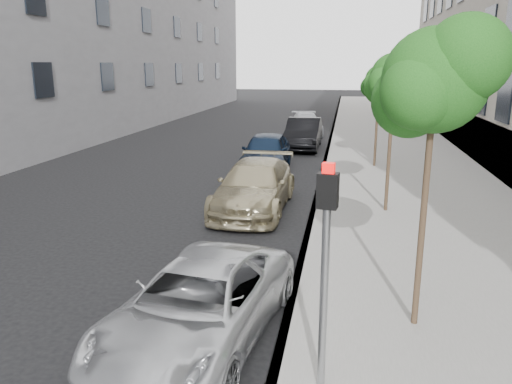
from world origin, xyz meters
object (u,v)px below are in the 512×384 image
(sedan_rear, at_px, (306,124))
(minivan, at_px, (199,305))
(tree_near, at_px, (437,80))
(tree_far, at_px, (380,80))
(tree_mid, at_px, (395,77))
(suv, at_px, (255,186))
(sedan_black, at_px, (304,134))
(sedan_blue, at_px, (266,152))
(signal_pole, at_px, (325,252))

(sedan_rear, bearing_deg, minivan, -98.13)
(tree_near, xyz_separation_m, tree_far, (-0.00, 13.00, -0.37))
(tree_near, distance_m, tree_mid, 6.50)
(minivan, bearing_deg, tree_near, 23.34)
(suv, bearing_deg, sedan_rear, 90.38)
(tree_mid, relative_size, minivan, 1.01)
(tree_far, xyz_separation_m, sedan_black, (-3.33, 4.57, -2.81))
(suv, distance_m, sedan_blue, 5.62)
(sedan_blue, xyz_separation_m, sedan_rear, (0.71, 10.85, -0.11))
(sedan_blue, height_order, sedan_black, sedan_black)
(signal_pole, bearing_deg, sedan_black, 104.02)
(sedan_blue, bearing_deg, suv, -86.01)
(tree_near, bearing_deg, tree_far, 90.00)
(suv, bearing_deg, tree_near, -58.27)
(sedan_blue, bearing_deg, tree_far, 11.78)
(sedan_black, xyz_separation_m, sedan_rear, (-0.31, 5.24, -0.12))
(sedan_blue, relative_size, sedan_rear, 1.00)
(tree_near, bearing_deg, suv, 120.80)
(tree_far, height_order, sedan_black, tree_far)
(tree_mid, distance_m, suv, 4.92)
(minivan, bearing_deg, tree_far, 84.34)
(suv, height_order, sedan_black, sedan_black)
(tree_near, height_order, tree_mid, tree_near)
(tree_far, distance_m, sedan_blue, 5.29)
(tree_far, xyz_separation_m, suv, (-3.79, -6.64, -2.87))
(suv, xyz_separation_m, sedan_black, (0.47, 11.20, 0.06))
(tree_mid, relative_size, sedan_rear, 1.02)
(sedan_blue, distance_m, sedan_rear, 10.87)
(signal_pole, xyz_separation_m, sedan_rear, (-2.22, 24.70, -1.34))
(sedan_rear, bearing_deg, tree_mid, -86.30)
(suv, height_order, sedan_rear, suv)
(suv, xyz_separation_m, sedan_rear, (0.16, 16.45, -0.06))
(suv, height_order, sedan_blue, sedan_blue)
(tree_near, relative_size, tree_mid, 1.04)
(signal_pole, xyz_separation_m, sedan_black, (-1.91, 19.46, -1.22))
(sedan_black, bearing_deg, signal_pole, -84.10)
(signal_pole, relative_size, sedan_blue, 0.66)
(tree_mid, height_order, sedan_blue, tree_mid)
(sedan_black, bearing_deg, tree_near, -78.97)
(tree_near, distance_m, signal_pole, 3.08)
(sedan_blue, bearing_deg, minivan, -87.15)
(suv, bearing_deg, minivan, -85.42)
(tree_mid, bearing_deg, signal_pole, -99.59)
(tree_far, relative_size, suv, 0.86)
(signal_pole, bearing_deg, suv, 114.46)
(sedan_rear, bearing_deg, signal_pole, -93.74)
(tree_near, distance_m, sedan_rear, 23.33)
(tree_mid, xyz_separation_m, sedan_rear, (-3.64, 16.31, -3.19))
(tree_mid, xyz_separation_m, sedan_blue, (-4.35, 5.46, -3.08))
(tree_far, bearing_deg, sedan_blue, -166.53)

